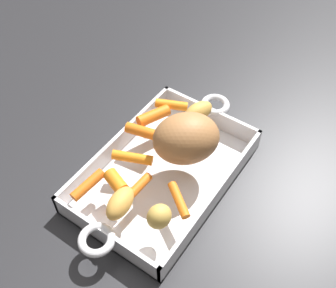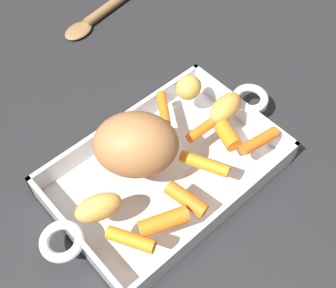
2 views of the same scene
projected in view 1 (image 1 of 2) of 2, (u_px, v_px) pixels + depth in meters
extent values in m
plane|color=#232326|center=(164.00, 178.00, 0.74)|extent=(2.14, 2.14, 0.00)
cube|color=silver|center=(164.00, 176.00, 0.74)|extent=(0.33, 0.22, 0.01)
cube|color=silver|center=(215.00, 199.00, 0.68)|extent=(0.33, 0.01, 0.05)
cube|color=silver|center=(118.00, 144.00, 0.76)|extent=(0.33, 0.01, 0.05)
cube|color=silver|center=(105.00, 237.00, 0.64)|extent=(0.01, 0.22, 0.05)
cube|color=silver|center=(210.00, 117.00, 0.81)|extent=(0.01, 0.22, 0.05)
torus|color=silver|center=(97.00, 240.00, 0.61)|extent=(0.06, 0.06, 0.01)
torus|color=silver|center=(215.00, 105.00, 0.80)|extent=(0.06, 0.06, 0.01)
ellipsoid|color=#AA7141|center=(186.00, 138.00, 0.68)|extent=(0.14, 0.14, 0.09)
cylinder|color=orange|center=(171.00, 105.00, 0.78)|extent=(0.04, 0.06, 0.02)
cylinder|color=orange|center=(116.00, 182.00, 0.66)|extent=(0.04, 0.05, 0.02)
cylinder|color=orange|center=(141.00, 187.00, 0.66)|extent=(0.05, 0.02, 0.02)
cylinder|color=orange|center=(153.00, 116.00, 0.76)|extent=(0.07, 0.05, 0.02)
cylinder|color=orange|center=(132.00, 158.00, 0.70)|extent=(0.04, 0.07, 0.02)
cylinder|color=orange|center=(179.00, 200.00, 0.64)|extent=(0.05, 0.06, 0.02)
cylinder|color=orange|center=(141.00, 131.00, 0.74)|extent=(0.03, 0.06, 0.02)
cylinder|color=orange|center=(88.00, 185.00, 0.66)|extent=(0.07, 0.02, 0.02)
ellipsoid|color=gold|center=(159.00, 216.00, 0.61)|extent=(0.05, 0.04, 0.04)
ellipsoid|color=gold|center=(198.00, 112.00, 0.76)|extent=(0.07, 0.05, 0.04)
ellipsoid|color=gold|center=(121.00, 203.00, 0.63)|extent=(0.07, 0.04, 0.04)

